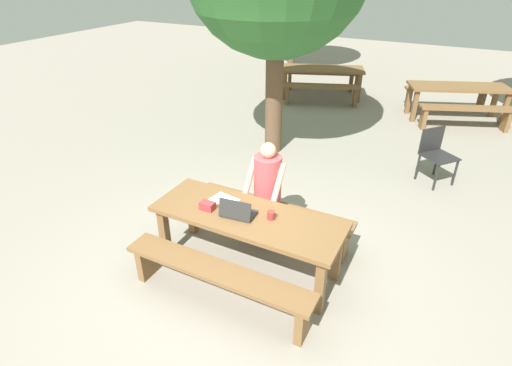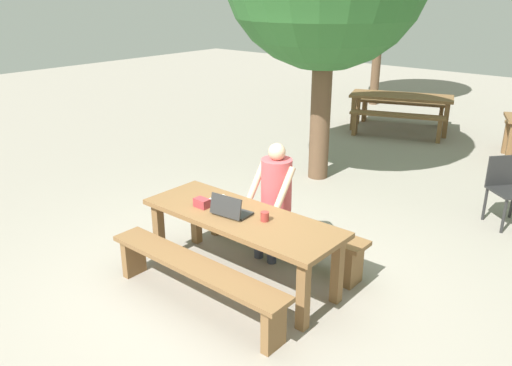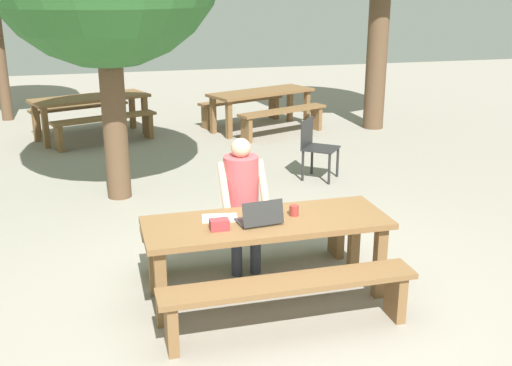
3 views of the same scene
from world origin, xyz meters
TOP-DOWN VIEW (x-y plane):
  - ground_plane at (0.00, 0.00)m, footprint 30.00×30.00m
  - picnic_table_front at (0.00, 0.00)m, footprint 2.06×0.74m
  - bench_near at (0.00, -0.63)m, footprint 2.01×0.30m
  - bench_far at (0.00, 0.63)m, footprint 2.01×0.30m
  - laptop at (-0.08, -0.07)m, footprint 0.37×0.29m
  - small_pouch at (-0.43, -0.11)m, footprint 0.15×0.10m
  - paper_sheet at (-0.37, 0.14)m, footprint 0.33×0.25m
  - coffee_mug at (0.26, 0.04)m, footprint 0.08×0.08m
  - person_seated at (-0.07, 0.60)m, footprint 0.43×0.42m
  - plastic_chair at (1.60, 3.10)m, footprint 0.62×0.62m
  - picnic_table_mid at (-1.38, 6.39)m, footprint 2.13×1.39m
  - bench_mid_south at (-1.17, 5.82)m, footprint 1.78×0.90m
  - bench_mid_north at (-1.59, 6.97)m, footprint 1.78×0.90m
  - picnic_table_rear at (1.69, 6.25)m, footprint 2.13×1.40m
  - bench_rear_south at (1.92, 5.65)m, footprint 1.79×0.95m
  - bench_rear_north at (1.45, 6.84)m, footprint 1.79×0.95m

SIDE VIEW (x-z plane):
  - ground_plane at x=0.00m, z-range 0.00..0.00m
  - bench_near at x=0.00m, z-range 0.12..0.57m
  - bench_far at x=0.00m, z-range 0.12..0.57m
  - bench_mid_south at x=-1.17m, z-range 0.12..0.60m
  - bench_mid_north at x=-1.59m, z-range 0.12..0.60m
  - bench_rear_south at x=1.92m, z-range 0.12..0.60m
  - bench_rear_north at x=1.45m, z-range 0.12..0.60m
  - plastic_chair at x=1.60m, z-range 0.04..0.87m
  - picnic_table_front at x=0.00m, z-range 0.25..0.95m
  - picnic_table_rear at x=1.69m, z-range 0.25..0.97m
  - picnic_table_mid at x=-1.38m, z-range 0.26..0.99m
  - paper_sheet at x=-0.37m, z-range 0.70..0.71m
  - person_seated at x=-0.07m, z-range 0.11..1.38m
  - small_pouch at x=-0.43m, z-range 0.70..0.79m
  - coffee_mug at x=0.26m, z-range 0.70..0.79m
  - laptop at x=-0.08m, z-range 0.65..0.87m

